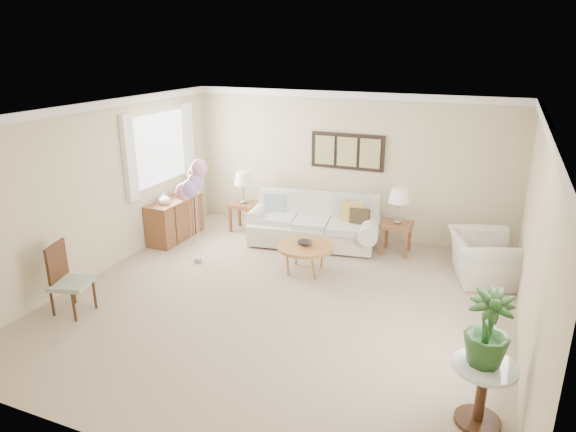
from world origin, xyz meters
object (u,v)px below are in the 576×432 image
at_px(coffee_table, 305,247).
at_px(accent_chair, 67,277).
at_px(sofa, 314,225).
at_px(balloon_cluster, 193,181).
at_px(armchair, 484,258).

relative_size(coffee_table, accent_chair, 0.94).
relative_size(sofa, accent_chair, 2.66).
bearing_deg(balloon_cluster, sofa, 46.04).
relative_size(armchair, balloon_cluster, 0.62).
bearing_deg(sofa, armchair, -7.57).
height_order(accent_chair, balloon_cluster, balloon_cluster).
bearing_deg(accent_chair, coffee_table, 43.98).
bearing_deg(coffee_table, accent_chair, -136.02).
distance_m(sofa, accent_chair, 4.14).
distance_m(accent_chair, balloon_cluster, 2.31).
distance_m(armchair, balloon_cluster, 4.56).
height_order(armchair, accent_chair, accent_chair).
bearing_deg(balloon_cluster, coffee_table, 10.93).
relative_size(accent_chair, balloon_cluster, 0.55).
distance_m(sofa, coffee_table, 1.21).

